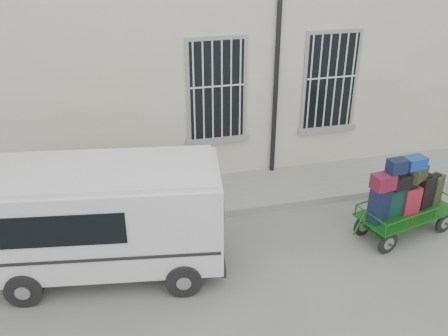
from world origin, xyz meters
TOP-DOWN VIEW (x-y plane):
  - ground at (0.00, 0.00)m, footprint 80.00×80.00m
  - building at (0.00, 5.50)m, footprint 24.00×5.15m
  - sidewalk at (0.00, 2.20)m, footprint 24.00×1.70m
  - luggage_cart at (2.61, -0.07)m, footprint 2.34×1.32m
  - van at (-3.02, 0.22)m, footprint 4.20×2.29m

SIDE VIEW (x-z plane):
  - ground at x=0.00m, z-range 0.00..0.00m
  - sidewalk at x=0.00m, z-range 0.00..0.15m
  - luggage_cart at x=2.61m, z-range -0.03..1.72m
  - van at x=-3.02m, z-range 0.15..2.16m
  - building at x=0.00m, z-range 0.00..6.00m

